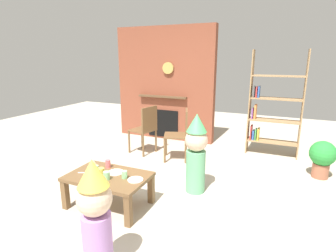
# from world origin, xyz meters

# --- Properties ---
(ground_plane) EXTENTS (12.00, 12.00, 0.00)m
(ground_plane) POSITION_xyz_m (0.00, 0.00, 0.00)
(ground_plane) COLOR #BCB29E
(brick_fireplace_feature) EXTENTS (2.20, 0.28, 2.40)m
(brick_fireplace_feature) POSITION_xyz_m (-0.89, 2.60, 1.19)
(brick_fireplace_feature) COLOR brown
(brick_fireplace_feature) RESTS_ON ground_plane
(bookshelf) EXTENTS (0.90, 0.28, 1.90)m
(bookshelf) POSITION_xyz_m (1.31, 2.40, 0.86)
(bookshelf) COLOR #9E7A51
(bookshelf) RESTS_ON ground_plane
(coffee_table) EXTENTS (0.96, 0.62, 0.40)m
(coffee_table) POSITION_xyz_m (-0.33, -0.30, 0.33)
(coffee_table) COLOR brown
(coffee_table) RESTS_ON ground_plane
(paper_cup_near_left) EXTENTS (0.07, 0.07, 0.09)m
(paper_cup_near_left) POSITION_xyz_m (-0.10, -0.29, 0.45)
(paper_cup_near_left) COLOR #8CD18C
(paper_cup_near_left) RESTS_ON coffee_table
(paper_cup_near_right) EXTENTS (0.06, 0.06, 0.10)m
(paper_cup_near_right) POSITION_xyz_m (-0.46, -0.11, 0.45)
(paper_cup_near_right) COLOR #E5666B
(paper_cup_near_right) RESTS_ON coffee_table
(paper_cup_center) EXTENTS (0.08, 0.08, 0.09)m
(paper_cup_center) POSITION_xyz_m (-0.27, -0.40, 0.45)
(paper_cup_center) COLOR #8CD18C
(paper_cup_center) RESTS_ON coffee_table
(paper_cup_far_left) EXTENTS (0.07, 0.07, 0.10)m
(paper_cup_far_left) POSITION_xyz_m (-0.48, -0.32, 0.45)
(paper_cup_far_left) COLOR #8CD18C
(paper_cup_far_left) RESTS_ON coffee_table
(paper_cup_far_right) EXTENTS (0.08, 0.08, 0.11)m
(paper_cup_far_right) POSITION_xyz_m (-0.37, -0.37, 0.45)
(paper_cup_far_right) COLOR #F2CC4C
(paper_cup_far_right) RESTS_ON coffee_table
(paper_plate_front) EXTENTS (0.18, 0.18, 0.01)m
(paper_plate_front) POSITION_xyz_m (0.04, -0.29, 0.41)
(paper_plate_front) COLOR white
(paper_plate_front) RESTS_ON coffee_table
(paper_plate_rear) EXTENTS (0.19, 0.19, 0.01)m
(paper_plate_rear) POSITION_xyz_m (-0.28, -0.20, 0.41)
(paper_plate_rear) COLOR white
(paper_plate_rear) RESTS_ON coffee_table
(birthday_cake_slice) EXTENTS (0.10, 0.10, 0.09)m
(birthday_cake_slice) POSITION_xyz_m (-0.67, -0.14, 0.44)
(birthday_cake_slice) COLOR #EAC68C
(birthday_cake_slice) RESTS_ON coffee_table
(table_fork) EXTENTS (0.14, 0.08, 0.01)m
(table_fork) POSITION_xyz_m (-0.63, -0.36, 0.40)
(table_fork) COLOR silver
(table_fork) RESTS_ON coffee_table
(child_with_cone_hat) EXTENTS (0.28, 0.28, 1.02)m
(child_with_cone_hat) POSITION_xyz_m (0.22, -1.20, 0.54)
(child_with_cone_hat) COLOR #B27FCC
(child_with_cone_hat) RESTS_ON ground_plane
(child_in_pink) EXTENTS (0.30, 0.30, 1.07)m
(child_in_pink) POSITION_xyz_m (0.52, 0.47, 0.57)
(child_in_pink) COLOR #66B27F
(child_in_pink) RESTS_ON ground_plane
(dining_chair_left) EXTENTS (0.48, 0.48, 0.90)m
(dining_chair_left) POSITION_xyz_m (-0.79, 1.52, 0.51)
(dining_chair_left) COLOR brown
(dining_chair_left) RESTS_ON ground_plane
(dining_chair_middle) EXTENTS (0.51, 0.51, 0.90)m
(dining_chair_middle) POSITION_xyz_m (-0.08, 1.49, 0.51)
(dining_chair_middle) COLOR brown
(dining_chair_middle) RESTS_ON ground_plane
(potted_plant_tall) EXTENTS (0.37, 0.37, 0.57)m
(potted_plant_tall) POSITION_xyz_m (2.12, 1.63, 0.33)
(potted_plant_tall) COLOR #9E5B42
(potted_plant_tall) RESTS_ON ground_plane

